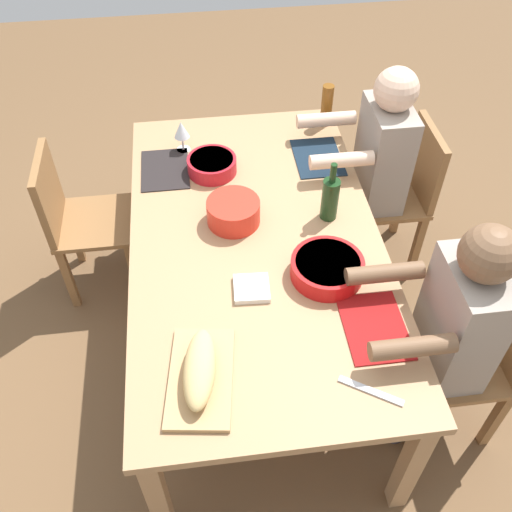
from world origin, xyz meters
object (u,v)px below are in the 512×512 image
object	(u,v)px
chair_near_left	(478,352)
serving_bowl_salad	(233,211)
chair_near_right	(401,189)
wine_glass	(181,131)
dining_table	(256,250)
napkin_stack	(252,288)
serving_bowl_pasta	(327,267)
diner_near_left	(448,326)
bread_loaf	(200,369)
chair_far_right	(77,217)
wine_bottle	(330,198)
cutting_board	(201,377)
serving_bowl_greens	(212,164)
diner_near_right	(374,160)
beer_bottle	(327,105)

from	to	relation	value
chair_near_left	serving_bowl_salad	distance (m)	1.19
chair_near_right	wine_glass	world-z (taller)	wine_glass
dining_table	napkin_stack	distance (m)	0.30
serving_bowl_pasta	diner_near_left	bearing A→B (deg)	-123.66
bread_loaf	chair_far_right	bearing A→B (deg)	26.12
wine_bottle	napkin_stack	world-z (taller)	wine_bottle
dining_table	chair_near_left	size ratio (longest dim) A/B	2.25
serving_bowl_pasta	chair_near_left	bearing A→B (deg)	-114.88
serving_bowl_salad	cutting_board	bearing A→B (deg)	166.04
serving_bowl_salad	wine_bottle	bearing A→B (deg)	-93.19
chair_near_right	chair_near_left	distance (m)	1.05
dining_table	napkin_stack	xyz separation A→B (m)	(-0.29, 0.05, 0.08)
diner_near_left	serving_bowl_greens	xyz separation A→B (m)	(1.01, 0.83, 0.09)
diner_near_left	chair_far_right	bearing A→B (deg)	55.65
cutting_board	bread_loaf	bearing A→B (deg)	0.00
wine_bottle	chair_near_left	bearing A→B (deg)	-139.96
serving_bowl_pasta	cutting_board	bearing A→B (deg)	127.96
diner_near_right	cutting_board	bearing A→B (deg)	141.16
serving_bowl_pasta	wine_bottle	size ratio (longest dim) A/B	1.02
chair_far_right	beer_bottle	world-z (taller)	beer_bottle
wine_glass	serving_bowl_salad	bearing A→B (deg)	-160.28
chair_near_right	serving_bowl_salad	size ratio (longest dim) A/B	3.63
chair_near_right	dining_table	bearing A→B (deg)	121.41
chair_far_right	wine_glass	distance (m)	0.70
diner_near_right	diner_near_left	bearing A→B (deg)	180.00
cutting_board	bread_loaf	world-z (taller)	bread_loaf
serving_bowl_greens	wine_glass	size ratio (longest dim) A/B	1.43
wine_glass	napkin_stack	size ratio (longest dim) A/B	1.19
chair_far_right	napkin_stack	world-z (taller)	chair_far_right
cutting_board	beer_bottle	distance (m)	1.67
serving_bowl_salad	napkin_stack	distance (m)	0.41
dining_table	wine_glass	size ratio (longest dim) A/B	11.52
chair_near_right	chair_far_right	distance (m)	1.72
diner_near_right	serving_bowl_pasta	world-z (taller)	diner_near_right
bread_loaf	beer_bottle	size ratio (longest dim) A/B	1.45
serving_bowl_salad	serving_bowl_greens	world-z (taller)	serving_bowl_salad
wine_glass	chair_far_right	bearing A→B (deg)	104.66
chair_near_left	serving_bowl_pasta	size ratio (longest dim) A/B	2.88
chair_near_right	chair_far_right	bearing A→B (deg)	90.00
dining_table	serving_bowl_greens	distance (m)	0.52
chair_near_right	diner_near_right	bearing A→B (deg)	90.00
diner_near_left	wine_bottle	bearing A→B (deg)	28.62
chair_near_left	chair_near_right	bearing A→B (deg)	0.00
chair_near_left	cutting_board	bearing A→B (deg)	96.81
serving_bowl_salad	wine_glass	size ratio (longest dim) A/B	1.41
chair_near_right	chair_near_left	xyz separation A→B (m)	(-1.05, 0.00, 0.00)
bread_loaf	napkin_stack	distance (m)	0.44
wine_bottle	wine_glass	distance (m)	0.85
napkin_stack	serving_bowl_pasta	bearing A→B (deg)	-82.32
diner_near_left	wine_bottle	distance (m)	0.73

